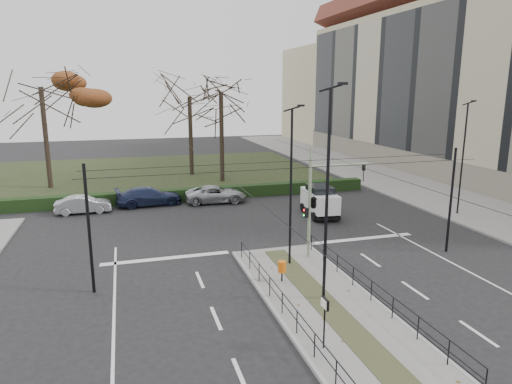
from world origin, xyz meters
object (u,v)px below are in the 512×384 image
Objects in this scene: streetlamp_median_far at (291,186)px; rust_tree at (41,87)px; parked_car_third at (149,196)px; bare_tree_center at (190,102)px; white_van at (320,200)px; traffic_light at (315,200)px; info_panel at (325,309)px; streetlamp_median_near at (328,194)px; litter_bin at (282,267)px; parked_car_second at (83,205)px; streetlamp_sidewalk at (463,157)px; bare_tree_near at (221,99)px; parked_car_fourth at (216,194)px.

rust_tree reaches higher than streetlamp_median_far.
bare_tree_center is (5.25, 12.09, 7.02)m from parked_car_third.
white_van is 20.99m from bare_tree_center.
info_panel is (-3.32, -8.59, -1.67)m from traffic_light.
streetlamp_median_far is at bearing -87.70° from bare_tree_center.
streetlamp_median_near is at bearing -88.03° from bare_tree_center.
bare_tree_center is (-1.09, 31.72, 2.92)m from streetlamp_median_near.
parked_car_second reaches higher than litter_bin.
litter_bin is 0.12× the size of streetlamp_sidewalk.
bare_tree_near reaches higher than traffic_light.
parked_car_second is 17.71m from white_van.
litter_bin is at bearing 84.96° from info_panel.
streetlamp_median_near is 18.53m from streetlamp_sidewalk.
traffic_light is 18.91m from parked_car_second.
traffic_light is 14.80m from streetlamp_sidewalk.
streetlamp_sidewalk reaches higher than info_panel.
bare_tree_center is at bearing 4.21° from parked_car_fourth.
bare_tree_near reaches higher than bare_tree_center.
parked_car_second is at bearing 121.16° from streetlamp_median_near.
parked_car_third is at bearing 150.60° from white_van.
info_panel reaches higher than parked_car_fourth.
rust_tree is at bearing 142.24° from white_van.
info_panel is at bearing -113.58° from white_van.
streetlamp_median_far is at bearing -172.46° from parked_car_fourth.
white_van is at bearing -124.81° from parked_car_third.
streetlamp_median_far is 1.66× the size of parked_car_fourth.
parked_car_fourth is at bearing 92.94° from streetlamp_median_near.
traffic_light is 9.36m from info_panel.
bare_tree_near is at bearing -61.18° from bare_tree_center.
traffic_light is 1.05× the size of parked_car_third.
parked_car_third is 13.66m from white_van.
streetlamp_median_near is at bearing -90.11° from streetlamp_median_far.
rust_tree is at bearing -167.74° from bare_tree_center.
bare_tree_center is (13.76, 2.99, -1.57)m from rust_tree.
parked_car_second is at bearing 162.59° from streetlamp_sidewalk.
bare_tree_center reaches higher than parked_car_third.
litter_bin is 12.58m from white_van.
white_van is at bearing -129.63° from parked_car_fourth.
streetlamp_median_near is at bearing -113.23° from white_van.
rust_tree is (-14.85, 28.73, 4.49)m from streetlamp_median_near.
parked_car_second is at bearing 161.41° from white_van.
white_van is at bearing 164.62° from streetlamp_sidewalk.
white_van reaches higher than info_panel.
streetlamp_median_far is 1.60× the size of parked_car_third.
parked_car_third reaches higher than litter_bin.
streetlamp_sidewalk is at bearing -31.44° from rust_tree.
streetlamp_median_far is 1.00× the size of streetlamp_sidewalk.
streetlamp_median_far is at bearing 60.08° from litter_bin.
bare_tree_near is (-0.32, 22.33, 4.89)m from traffic_light.
parked_car_second is 0.95× the size of white_van.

